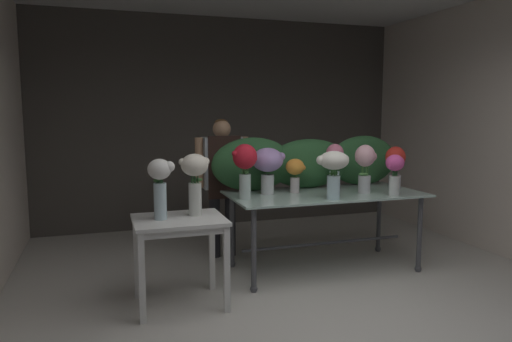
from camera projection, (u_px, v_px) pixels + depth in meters
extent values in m
plane|color=beige|center=(268.00, 263.00, 5.17)|extent=(8.70, 8.70, 0.00)
cube|color=#4C4742|center=(223.00, 123.00, 6.84)|extent=(5.33, 0.12, 2.94)
cube|color=beige|center=(473.00, 125.00, 5.80)|extent=(0.12, 4.07, 2.94)
cube|color=#AECCC0|center=(325.00, 194.00, 4.86)|extent=(1.98, 0.95, 0.02)
cylinder|color=#4C4C51|center=(254.00, 250.00, 4.29)|extent=(0.05, 0.05, 0.79)
sphere|color=#4C4C51|center=(254.00, 289.00, 4.33)|extent=(0.07, 0.07, 0.07)
cylinder|color=#4C4C51|center=(420.00, 234.00, 4.83)|extent=(0.05, 0.05, 0.79)
sphere|color=#4C4C51|center=(418.00, 269.00, 4.88)|extent=(0.07, 0.07, 0.07)
cylinder|color=#4C4C51|center=(232.00, 230.00, 4.99)|extent=(0.05, 0.05, 0.79)
sphere|color=#4C4C51|center=(232.00, 264.00, 5.03)|extent=(0.07, 0.07, 0.07)
cylinder|color=#4C4C51|center=(379.00, 218.00, 5.54)|extent=(0.05, 0.05, 0.79)
sphere|color=#4C4C51|center=(378.00, 249.00, 5.58)|extent=(0.07, 0.07, 0.07)
cylinder|color=#4C4C51|center=(324.00, 243.00, 4.93)|extent=(1.78, 0.03, 0.03)
cube|color=white|center=(179.00, 220.00, 3.96)|extent=(0.75, 0.62, 0.03)
cube|color=white|center=(179.00, 225.00, 3.97)|extent=(0.69, 0.56, 0.06)
cube|color=white|center=(142.00, 278.00, 3.65)|extent=(0.05, 0.05, 0.72)
cube|color=white|center=(227.00, 269.00, 3.86)|extent=(0.05, 0.05, 0.72)
cube|color=white|center=(137.00, 258.00, 4.16)|extent=(0.05, 0.05, 0.72)
cube|color=white|center=(212.00, 251.00, 4.37)|extent=(0.05, 0.05, 0.72)
cylinder|color=#232328|center=(215.00, 223.00, 5.33)|extent=(0.12, 0.12, 0.79)
cylinder|color=#232328|center=(230.00, 222.00, 5.39)|extent=(0.12, 0.12, 0.79)
cube|color=#B2BCC6|center=(222.00, 163.00, 5.27)|extent=(0.43, 0.22, 0.57)
cube|color=black|center=(225.00, 167.00, 5.17)|extent=(0.36, 0.02, 0.69)
cylinder|color=tan|center=(199.00, 163.00, 5.19)|extent=(0.09, 0.09, 0.55)
cylinder|color=tan|center=(244.00, 161.00, 5.35)|extent=(0.09, 0.09, 0.55)
sphere|color=tan|center=(222.00, 129.00, 5.23)|extent=(0.20, 0.20, 0.20)
ellipsoid|color=brown|center=(221.00, 123.00, 5.24)|extent=(0.15, 0.15, 0.09)
ellipsoid|color=#28562D|center=(253.00, 164.00, 4.95)|extent=(0.89, 0.26, 0.56)
ellipsoid|color=#28562D|center=(309.00, 163.00, 5.15)|extent=(0.96, 0.30, 0.53)
ellipsoid|color=#28562D|center=(363.00, 160.00, 5.36)|extent=(0.83, 0.23, 0.56)
cylinder|color=silver|center=(395.00, 182.00, 5.11)|extent=(0.13, 0.13, 0.15)
cylinder|color=#9EBCB2|center=(394.00, 186.00, 5.11)|extent=(0.12, 0.12, 0.06)
cylinder|color=#2D6028|center=(396.00, 176.00, 5.10)|extent=(0.01, 0.01, 0.26)
cylinder|color=#2D6028|center=(393.00, 176.00, 5.11)|extent=(0.01, 0.01, 0.26)
cylinder|color=#2D6028|center=(395.00, 176.00, 5.08)|extent=(0.01, 0.01, 0.26)
ellipsoid|color=red|center=(395.00, 157.00, 5.07)|extent=(0.21, 0.21, 0.23)
sphere|color=red|center=(392.00, 156.00, 5.03)|extent=(0.08, 0.08, 0.08)
sphere|color=red|center=(400.00, 154.00, 5.11)|extent=(0.08, 0.08, 0.08)
cylinder|color=silver|center=(295.00, 185.00, 4.85)|extent=(0.09, 0.09, 0.16)
cylinder|color=#9EBCB2|center=(295.00, 189.00, 4.86)|extent=(0.09, 0.09, 0.07)
cylinder|color=#2D6028|center=(297.00, 182.00, 4.85)|extent=(0.01, 0.01, 0.21)
cylinder|color=#2D6028|center=(295.00, 181.00, 4.86)|extent=(0.01, 0.01, 0.21)
cylinder|color=#2D6028|center=(293.00, 182.00, 4.84)|extent=(0.01, 0.01, 0.21)
cylinder|color=#2D6028|center=(296.00, 182.00, 4.83)|extent=(0.01, 0.01, 0.21)
ellipsoid|color=orange|center=(295.00, 167.00, 4.83)|extent=(0.19, 0.19, 0.17)
sphere|color=orange|center=(303.00, 168.00, 4.83)|extent=(0.05, 0.05, 0.05)
cylinder|color=silver|center=(364.00, 184.00, 4.84)|extent=(0.13, 0.13, 0.18)
cylinder|color=#9EBCB2|center=(364.00, 189.00, 4.84)|extent=(0.12, 0.12, 0.08)
cylinder|color=#477F3D|center=(368.00, 177.00, 4.83)|extent=(0.01, 0.01, 0.31)
cylinder|color=#477F3D|center=(363.00, 177.00, 4.85)|extent=(0.01, 0.01, 0.31)
cylinder|color=#477F3D|center=(362.00, 177.00, 4.81)|extent=(0.01, 0.01, 0.31)
cylinder|color=#477F3D|center=(366.00, 178.00, 4.80)|extent=(0.01, 0.01, 0.31)
ellipsoid|color=#EFB2BC|center=(365.00, 156.00, 4.80)|extent=(0.20, 0.20, 0.22)
sphere|color=#EFB2BC|center=(359.00, 159.00, 4.81)|extent=(0.07, 0.07, 0.07)
sphere|color=#EFB2BC|center=(372.00, 156.00, 4.84)|extent=(0.10, 0.10, 0.10)
ellipsoid|color=#477F3D|center=(363.00, 174.00, 4.78)|extent=(0.11, 0.07, 0.03)
cylinder|color=silver|center=(394.00, 186.00, 4.68)|extent=(0.10, 0.10, 0.20)
cylinder|color=#9EBCB2|center=(394.00, 191.00, 4.69)|extent=(0.09, 0.09, 0.08)
cylinder|color=#28562D|center=(397.00, 181.00, 4.68)|extent=(0.01, 0.01, 0.27)
cylinder|color=#28562D|center=(394.00, 181.00, 4.69)|extent=(0.01, 0.01, 0.27)
cylinder|color=#28562D|center=(393.00, 181.00, 4.67)|extent=(0.01, 0.01, 0.27)
cylinder|color=#28562D|center=(395.00, 181.00, 4.66)|extent=(0.01, 0.01, 0.27)
ellipsoid|color=#E54C9E|center=(395.00, 163.00, 4.65)|extent=(0.18, 0.18, 0.16)
sphere|color=#E54C9E|center=(391.00, 166.00, 4.61)|extent=(0.05, 0.05, 0.05)
sphere|color=#E54C9E|center=(398.00, 160.00, 4.68)|extent=(0.05, 0.05, 0.05)
cylinder|color=silver|center=(245.00, 187.00, 4.51)|extent=(0.11, 0.11, 0.24)
cylinder|color=#9EBCB2|center=(245.00, 193.00, 4.52)|extent=(0.10, 0.10, 0.10)
cylinder|color=#477F3D|center=(248.00, 181.00, 4.51)|extent=(0.01, 0.01, 0.32)
cylinder|color=#477F3D|center=(244.00, 181.00, 4.53)|extent=(0.01, 0.01, 0.32)
cylinder|color=#477F3D|center=(242.00, 181.00, 4.49)|extent=(0.01, 0.01, 0.32)
cylinder|color=#477F3D|center=(245.00, 181.00, 4.49)|extent=(0.01, 0.01, 0.32)
ellipsoid|color=red|center=(245.00, 157.00, 4.47)|extent=(0.23, 0.23, 0.24)
sphere|color=red|center=(235.00, 154.00, 4.42)|extent=(0.06, 0.06, 0.06)
sphere|color=red|center=(254.00, 159.00, 4.52)|extent=(0.06, 0.06, 0.06)
ellipsoid|color=#477F3D|center=(246.00, 172.00, 4.50)|extent=(0.07, 0.11, 0.03)
cylinder|color=silver|center=(333.00, 187.00, 4.51)|extent=(0.13, 0.13, 0.22)
cylinder|color=#9EBCB2|center=(333.00, 194.00, 4.52)|extent=(0.12, 0.12, 0.09)
cylinder|color=#2D6028|center=(336.00, 182.00, 4.52)|extent=(0.01, 0.01, 0.31)
cylinder|color=#2D6028|center=(332.00, 182.00, 4.52)|extent=(0.01, 0.01, 0.31)
cylinder|color=#2D6028|center=(331.00, 182.00, 4.49)|extent=(0.01, 0.01, 0.31)
cylinder|color=#2D6028|center=(335.00, 182.00, 4.49)|extent=(0.01, 0.01, 0.31)
ellipsoid|color=white|center=(334.00, 160.00, 4.47)|extent=(0.28, 0.28, 0.18)
sphere|color=white|center=(321.00, 160.00, 4.45)|extent=(0.09, 0.09, 0.09)
sphere|color=white|center=(345.00, 159.00, 4.52)|extent=(0.07, 0.07, 0.07)
ellipsoid|color=#477F3D|center=(334.00, 173.00, 4.51)|extent=(0.11, 0.06, 0.03)
cylinder|color=silver|center=(267.00, 184.00, 4.77)|extent=(0.13, 0.13, 0.20)
cylinder|color=#9EBCB2|center=(267.00, 190.00, 4.78)|extent=(0.12, 0.12, 0.08)
cylinder|color=#387033|center=(270.00, 180.00, 4.78)|extent=(0.01, 0.01, 0.27)
cylinder|color=#387033|center=(265.00, 180.00, 4.79)|extent=(0.01, 0.01, 0.27)
cylinder|color=#387033|center=(267.00, 180.00, 4.74)|extent=(0.01, 0.01, 0.27)
ellipsoid|color=#B28ED1|center=(268.00, 160.00, 4.74)|extent=(0.32, 0.32, 0.24)
sphere|color=#B28ED1|center=(258.00, 164.00, 4.75)|extent=(0.07, 0.07, 0.07)
sphere|color=#B28ED1|center=(281.00, 157.00, 4.77)|extent=(0.09, 0.09, 0.09)
cylinder|color=silver|center=(334.00, 181.00, 5.00)|extent=(0.11, 0.11, 0.20)
cylinder|color=#9EBCB2|center=(334.00, 186.00, 5.01)|extent=(0.10, 0.10, 0.09)
cylinder|color=#387033|center=(336.00, 174.00, 5.01)|extent=(0.01, 0.01, 0.32)
cylinder|color=#387033|center=(333.00, 174.00, 5.01)|extent=(0.01, 0.01, 0.32)
cylinder|color=#387033|center=(334.00, 174.00, 4.97)|extent=(0.01, 0.01, 0.32)
ellipsoid|color=pink|center=(335.00, 153.00, 4.97)|extent=(0.18, 0.18, 0.20)
sphere|color=pink|center=(328.00, 155.00, 4.97)|extent=(0.06, 0.06, 0.06)
cylinder|color=silver|center=(160.00, 201.00, 3.90)|extent=(0.11, 0.11, 0.30)
cylinder|color=#9EBCB2|center=(161.00, 211.00, 3.91)|extent=(0.10, 0.10, 0.13)
cylinder|color=#28562D|center=(163.00, 197.00, 3.90)|extent=(0.01, 0.01, 0.36)
cylinder|color=#28562D|center=(159.00, 197.00, 3.91)|extent=(0.01, 0.01, 0.36)
cylinder|color=#28562D|center=(157.00, 197.00, 3.88)|extent=(0.01, 0.01, 0.36)
cylinder|color=#28562D|center=(161.00, 197.00, 3.87)|extent=(0.01, 0.01, 0.36)
ellipsoid|color=white|center=(159.00, 169.00, 3.86)|extent=(0.19, 0.19, 0.17)
sphere|color=white|center=(152.00, 168.00, 3.82)|extent=(0.06, 0.06, 0.06)
sphere|color=white|center=(169.00, 167.00, 3.86)|extent=(0.09, 0.09, 0.09)
ellipsoid|color=#477F3D|center=(157.00, 180.00, 3.89)|extent=(0.08, 0.11, 0.03)
cylinder|color=silver|center=(195.00, 199.00, 4.05)|extent=(0.11, 0.11, 0.28)
cylinder|color=#9EBCB2|center=(195.00, 208.00, 4.06)|extent=(0.10, 0.10, 0.12)
cylinder|color=#28562D|center=(198.00, 193.00, 4.06)|extent=(0.01, 0.01, 0.37)
cylinder|color=#28562D|center=(194.00, 193.00, 4.07)|extent=(0.01, 0.01, 0.37)
cylinder|color=#28562D|center=(192.00, 193.00, 4.03)|extent=(0.01, 0.01, 0.37)
cylinder|color=#28562D|center=(195.00, 193.00, 4.03)|extent=(0.01, 0.01, 0.37)
ellipsoid|color=silver|center=(195.00, 165.00, 4.01)|extent=(0.23, 0.23, 0.19)
sphere|color=silver|center=(182.00, 162.00, 3.99)|extent=(0.06, 0.06, 0.06)
sphere|color=silver|center=(205.00, 161.00, 4.07)|extent=(0.07, 0.07, 0.07)
ellipsoid|color=#477F3D|center=(197.00, 180.00, 4.07)|extent=(0.10, 0.05, 0.03)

